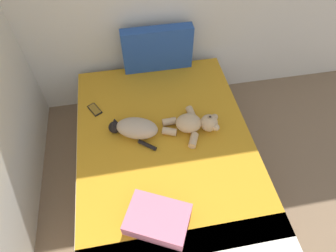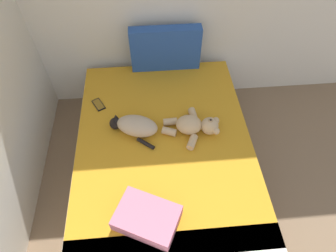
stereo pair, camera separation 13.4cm
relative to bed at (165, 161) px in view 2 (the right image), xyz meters
The scene contains 6 objects.
bed is the anchor object (origin of this frame).
patterned_cushion 1.06m from the bed, 84.92° to the left, with size 0.66×0.11×0.44m.
cat 0.43m from the bed, 145.93° to the left, with size 0.42×0.35×0.15m.
teddy_bear 0.43m from the bed, 25.26° to the left, with size 0.48×0.42×0.16m.
cell_phone 0.78m from the bed, 139.25° to the left, with size 0.13×0.16×0.01m.
throw_pillow 0.70m from the bed, 104.85° to the right, with size 0.40×0.28×0.11m, color #D1728C.
Camera 2 is at (1.07, 1.42, 2.41)m, focal length 30.79 mm.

